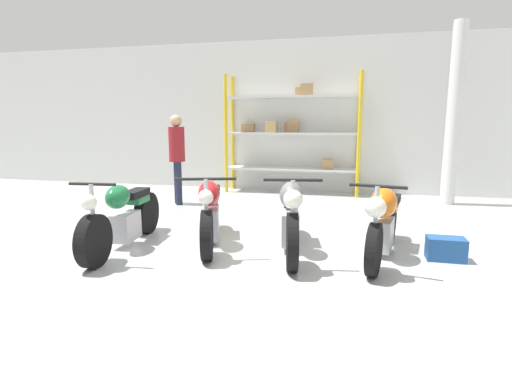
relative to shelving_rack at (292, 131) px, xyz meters
name	(u,v)px	position (x,y,z in m)	size (l,w,h in m)	color
ground_plane	(249,249)	(0.11, -4.47, -1.46)	(30.00, 30.00, 0.00)	#B2B7B7
back_wall	(299,117)	(0.11, 0.37, 0.34)	(30.00, 0.08, 3.60)	silver
shelving_rack	(292,131)	(0.00, 0.00, 0.00)	(3.15, 0.63, 2.76)	gold
support_pillar	(454,115)	(3.34, -0.61, 0.34)	(0.28, 0.28, 3.60)	silver
motorcycle_green	(123,217)	(-1.52, -4.79, -1.04)	(0.56, 2.10, 0.98)	black
motorcycle_red	(210,212)	(-0.48, -4.34, -1.01)	(0.88, 1.94, 1.01)	black
motorcycle_grey	(290,216)	(0.65, -4.42, -0.99)	(0.69, 2.06, 1.04)	black
motorcycle_orange	(384,220)	(1.80, -4.37, -0.99)	(0.70, 2.03, 1.00)	black
person_browsing	(177,152)	(-2.05, -1.90, -0.38)	(0.44, 0.44, 1.81)	#1E2338
toolbox	(446,249)	(2.54, -4.32, -1.32)	(0.44, 0.26, 0.28)	#1E4C8C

